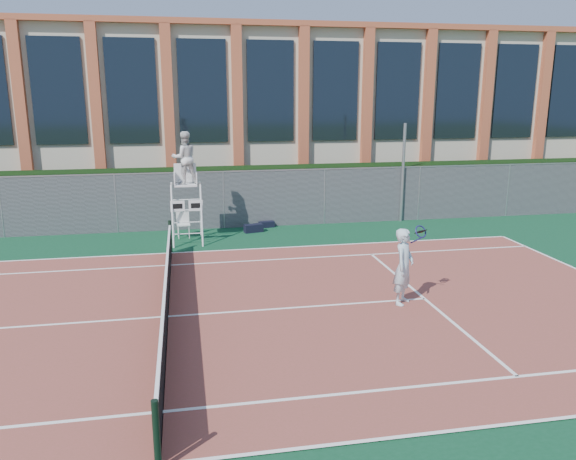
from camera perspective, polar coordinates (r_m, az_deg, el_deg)
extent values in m
plane|color=#233814|center=(13.56, -12.15, -8.71)|extent=(120.00, 120.00, 0.00)
cube|color=#0D3D21|center=(14.49, -12.06, -7.20)|extent=(36.00, 20.00, 0.01)
cube|color=brown|center=(13.56, -12.15, -8.63)|extent=(23.77, 10.97, 0.02)
cylinder|color=black|center=(8.33, -13.20, -19.78)|extent=(0.10, 0.10, 1.10)
cylinder|color=black|center=(18.73, -11.87, -0.68)|extent=(0.10, 0.10, 1.10)
cube|color=black|center=(13.40, -12.24, -6.89)|extent=(0.03, 11.00, 0.86)
cube|color=white|center=(13.25, -12.34, -5.04)|extent=(0.06, 11.20, 0.07)
cube|color=black|center=(22.92, -11.76, 3.34)|extent=(40.00, 1.40, 2.20)
cube|color=beige|center=(30.59, -11.81, 11.33)|extent=(44.00, 10.00, 8.00)
cube|color=#B15233|center=(30.72, -12.20, 18.98)|extent=(45.00, 10.60, 0.25)
cylinder|color=#9EA0A5|center=(23.18, 11.59, 5.68)|extent=(0.12, 0.12, 3.97)
cylinder|color=white|center=(19.45, -11.66, 1.29)|extent=(0.06, 0.59, 2.13)
cylinder|color=white|center=(19.45, -8.77, 1.41)|extent=(0.06, 0.59, 2.13)
cylinder|color=white|center=(20.52, -11.62, 1.93)|extent=(0.06, 0.59, 2.13)
cylinder|color=white|center=(20.52, -8.88, 2.05)|extent=(0.06, 0.59, 2.13)
cube|color=white|center=(19.80, -10.35, 4.54)|extent=(0.76, 0.65, 0.06)
cube|color=white|center=(20.05, -10.41, 5.75)|extent=(0.76, 0.05, 0.65)
cube|color=white|center=(19.48, -11.16, 2.40)|extent=(0.48, 0.03, 0.37)
cube|color=white|center=(19.49, -9.36, 2.48)|extent=(0.48, 0.03, 0.37)
imported|color=silver|center=(19.73, -10.47, 7.23)|extent=(1.01, 0.86, 1.80)
cube|color=silver|center=(20.64, -10.59, 0.56)|extent=(0.49, 0.49, 0.04)
cube|color=silver|center=(20.79, -10.66, 1.40)|extent=(0.47, 0.07, 0.50)
cylinder|color=silver|center=(20.51, -11.04, -0.28)|extent=(0.03, 0.03, 0.46)
cylinder|color=silver|center=(20.53, -10.00, -0.22)|extent=(0.03, 0.03, 0.46)
cylinder|color=silver|center=(20.87, -11.11, -0.04)|extent=(0.03, 0.03, 0.46)
cylinder|color=silver|center=(20.89, -10.08, 0.02)|extent=(0.03, 0.03, 0.46)
cube|color=black|center=(21.20, -3.53, 0.18)|extent=(0.75, 0.44, 0.30)
cube|color=black|center=(21.96, -2.19, 0.58)|extent=(0.63, 0.36, 0.24)
imported|color=silver|center=(14.04, 11.67, -3.66)|extent=(0.80, 0.82, 1.90)
torus|color=#191551|center=(14.25, 13.33, -0.16)|extent=(0.38, 0.30, 0.30)
sphere|color=#CCE533|center=(14.46, 13.40, -0.17)|extent=(0.07, 0.07, 0.07)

